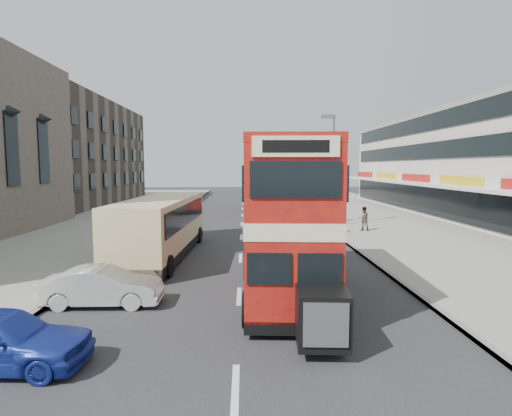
% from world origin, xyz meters
% --- Properties ---
extents(ground, '(160.00, 160.00, 0.00)m').
position_xyz_m(ground, '(0.00, 0.00, 0.00)').
color(ground, '#28282B').
rests_on(ground, ground).
extents(road_surface, '(12.00, 90.00, 0.01)m').
position_xyz_m(road_surface, '(0.00, 20.00, 0.01)').
color(road_surface, '#28282B').
rests_on(road_surface, ground).
extents(pavement_right, '(12.00, 90.00, 0.15)m').
position_xyz_m(pavement_right, '(12.00, 20.00, 0.07)').
color(pavement_right, gray).
rests_on(pavement_right, ground).
extents(pavement_left, '(12.00, 90.00, 0.15)m').
position_xyz_m(pavement_left, '(-12.00, 20.00, 0.07)').
color(pavement_left, gray).
rests_on(pavement_left, ground).
extents(kerb_left, '(0.20, 90.00, 0.16)m').
position_xyz_m(kerb_left, '(-6.10, 20.00, 0.07)').
color(kerb_left, gray).
rests_on(kerb_left, ground).
extents(kerb_right, '(0.20, 90.00, 0.16)m').
position_xyz_m(kerb_right, '(6.10, 20.00, 0.07)').
color(kerb_right, gray).
rests_on(kerb_right, ground).
extents(brick_terrace, '(14.00, 28.00, 12.00)m').
position_xyz_m(brick_terrace, '(-22.00, 38.00, 6.00)').
color(brick_terrace, '#66594C').
rests_on(brick_terrace, ground).
extents(commercial_row, '(9.90, 46.20, 9.30)m').
position_xyz_m(commercial_row, '(19.95, 22.00, 4.70)').
color(commercial_row, beige).
rests_on(commercial_row, ground).
extents(street_lamp, '(1.00, 0.20, 8.12)m').
position_xyz_m(street_lamp, '(6.52, 18.00, 4.78)').
color(street_lamp, slate).
rests_on(street_lamp, ground).
extents(bus_main, '(3.04, 9.42, 5.12)m').
position_xyz_m(bus_main, '(1.68, 2.09, 2.69)').
color(bus_main, black).
rests_on(bus_main, ground).
extents(bus_second, '(2.89, 8.67, 4.70)m').
position_xyz_m(bus_second, '(1.97, 29.86, 2.47)').
color(bus_second, black).
rests_on(bus_second, ground).
extents(coach, '(3.09, 10.30, 2.70)m').
position_xyz_m(coach, '(-3.91, 8.46, 1.59)').
color(coach, black).
rests_on(coach, ground).
extents(car_left_front, '(3.78, 1.32, 1.25)m').
position_xyz_m(car_left_front, '(-4.36, 1.18, 0.62)').
color(car_left_front, beige).
rests_on(car_left_front, ground).
extents(car_right_a, '(4.08, 1.81, 1.16)m').
position_xyz_m(car_right_a, '(4.44, 14.97, 0.58)').
color(car_right_a, maroon).
rests_on(car_right_a, ground).
extents(car_right_b, '(5.03, 2.48, 1.37)m').
position_xyz_m(car_right_b, '(5.04, 21.99, 0.69)').
color(car_right_b, '#C76113').
rests_on(car_right_b, ground).
extents(car_right_c, '(3.54, 1.69, 1.17)m').
position_xyz_m(car_right_c, '(5.59, 29.73, 0.58)').
color(car_right_c, '#5B9DB7').
rests_on(car_right_c, ground).
extents(pedestrian_near, '(0.62, 0.44, 1.63)m').
position_xyz_m(pedestrian_near, '(8.24, 15.70, 0.96)').
color(pedestrian_near, gray).
rests_on(pedestrian_near, pavement_right).
extents(pedestrian_far, '(1.11, 0.67, 1.77)m').
position_xyz_m(pedestrian_far, '(8.08, 28.35, 1.04)').
color(pedestrian_far, gray).
rests_on(pedestrian_far, pavement_right).
extents(cyclist, '(0.86, 1.93, 2.11)m').
position_xyz_m(cyclist, '(4.45, 21.52, 0.70)').
color(cyclist, gray).
rests_on(cyclist, ground).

